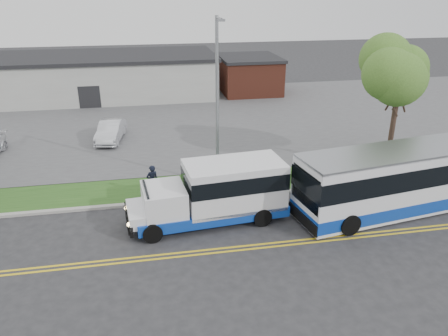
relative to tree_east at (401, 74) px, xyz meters
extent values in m
plane|color=#28282B|center=(-14.00, -3.00, -6.20)|extent=(140.00, 140.00, 0.00)
cube|color=yellow|center=(-14.00, -6.85, -6.20)|extent=(70.00, 0.12, 0.01)
cube|color=yellow|center=(-14.00, -7.15, -6.20)|extent=(70.00, 0.12, 0.01)
cube|color=#9E9B93|center=(-14.00, -1.90, -6.13)|extent=(80.00, 0.30, 0.15)
cube|color=#244C19|center=(-14.00, -0.10, -6.15)|extent=(80.00, 3.30, 0.10)
cube|color=#4C4C4F|center=(-14.00, 14.00, -6.15)|extent=(80.00, 25.00, 0.10)
cube|color=#9E9E99|center=(-20.00, 24.00, -4.20)|extent=(25.00, 10.00, 4.00)
cube|color=black|center=(-20.00, 24.00, -2.03)|extent=(25.40, 10.40, 0.35)
cube|color=black|center=(-20.00, 19.05, -5.10)|extent=(2.00, 0.15, 2.20)
cube|color=brown|center=(-3.50, 23.00, -4.40)|extent=(6.00, 7.00, 3.60)
cube|color=black|center=(-3.50, 23.00, -2.45)|extent=(6.30, 7.30, 0.30)
cylinder|color=#36251D|center=(0.00, 0.00, -3.72)|extent=(0.32, 0.32, 4.76)
ellipsoid|color=#3F6222|center=(0.00, 0.00, 0.02)|extent=(5.20, 5.20, 4.42)
cylinder|color=gray|center=(-11.00, -0.20, -1.35)|extent=(0.18, 0.18, 9.50)
cylinder|color=gray|center=(-11.00, -0.90, 3.30)|extent=(0.12, 1.40, 0.12)
cube|color=gray|center=(-11.00, -1.55, 3.25)|extent=(0.35, 0.18, 0.12)
cube|color=#0E379E|center=(-12.05, -4.25, -5.60)|extent=(7.69, 3.22, 0.55)
cube|color=silver|center=(-10.85, -4.13, -4.33)|extent=(5.06, 2.98, 2.31)
cube|color=black|center=(-10.85, -4.13, -3.95)|extent=(5.09, 3.02, 0.83)
cube|color=silver|center=(-14.36, -4.46, -4.72)|extent=(2.20, 2.54, 1.32)
cube|color=black|center=(-15.18, -4.54, -4.50)|extent=(0.31, 2.09, 0.99)
cube|color=silver|center=(-15.56, -4.58, -5.27)|extent=(1.31, 2.35, 0.61)
cube|color=black|center=(-16.06, -4.62, -5.60)|extent=(0.38, 2.26, 0.55)
sphere|color=#FFD88C|center=(-16.03, -5.45, -5.32)|extent=(0.24, 0.24, 0.22)
sphere|color=#FFD88C|center=(-16.19, -3.81, -5.32)|extent=(0.24, 0.24, 0.22)
cylinder|color=black|center=(-15.01, -5.72, -5.74)|extent=(0.95, 0.39, 0.93)
cylinder|color=black|center=(-15.24, -3.35, -5.74)|extent=(0.95, 0.39, 0.93)
cylinder|color=black|center=(-9.64, -5.22, -5.74)|extent=(0.95, 0.39, 0.93)
cylinder|color=black|center=(-9.86, -2.85, -5.74)|extent=(0.95, 0.39, 0.93)
cube|color=silver|center=(-1.72, -4.80, -4.49)|extent=(12.46, 4.63, 3.21)
cube|color=#0E379E|center=(-1.72, -4.80, -5.60)|extent=(12.49, 4.66, 0.66)
cube|color=black|center=(-1.72, -4.80, -3.88)|extent=(12.51, 4.68, 1.05)
cube|color=black|center=(-7.68, -5.74, -4.10)|extent=(0.51, 2.53, 1.77)
cube|color=black|center=(-7.75, -5.75, -5.71)|extent=(0.56, 2.76, 0.55)
cube|color=gray|center=(-1.72, -4.80, -2.86)|extent=(12.46, 4.63, 0.13)
cylinder|color=black|center=(-5.78, -6.76, -5.67)|extent=(1.11, 0.52, 1.06)
cylinder|color=black|center=(-6.19, -4.18, -5.67)|extent=(1.11, 0.52, 1.06)
cylinder|color=black|center=(0.92, -3.06, -5.67)|extent=(1.11, 0.52, 1.06)
imported|color=black|center=(-14.82, -1.10, -5.18)|extent=(0.78, 0.64, 1.84)
imported|color=silver|center=(-17.59, 9.03, -5.36)|extent=(2.27, 4.73, 1.50)
sphere|color=white|center=(-15.12, -1.35, -5.94)|extent=(0.32, 0.32, 0.32)
sphere|color=white|center=(-14.52, -0.85, -5.94)|extent=(0.32, 0.32, 0.32)
camera|label=1|loc=(-14.98, -23.38, 4.87)|focal=35.00mm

